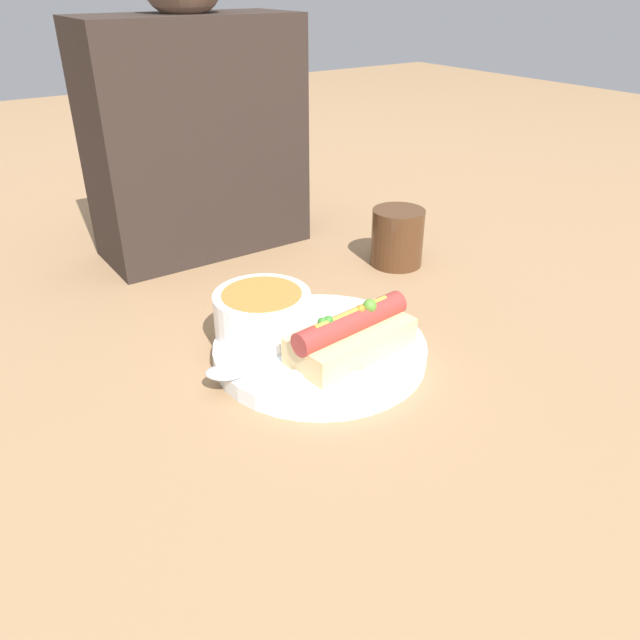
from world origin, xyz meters
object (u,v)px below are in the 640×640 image
hot_dog (351,335)px  spoon (248,372)px  soup_bowl (263,311)px  drinking_glass (397,237)px  seated_diner (195,125)px

hot_dog → spoon: size_ratio=0.98×
soup_bowl → drinking_glass: bearing=18.2°
spoon → drinking_glass: 0.38m
drinking_glass → seated_diner: (-0.21, 0.23, 0.15)m
drinking_glass → seated_diner: 0.34m
soup_bowl → hot_dog: bearing=-59.8°
hot_dog → soup_bowl: (-0.06, 0.10, 0.00)m
drinking_glass → seated_diner: size_ratio=0.19×
spoon → seated_diner: bearing=-73.8°
drinking_glass → spoon: bearing=-154.7°
hot_dog → seated_diner: size_ratio=0.33×
soup_bowl → spoon: (-0.06, -0.07, -0.02)m
soup_bowl → seated_diner: seated_diner is taller
soup_bowl → drinking_glass: size_ratio=1.32×
soup_bowl → seated_diner: 0.36m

